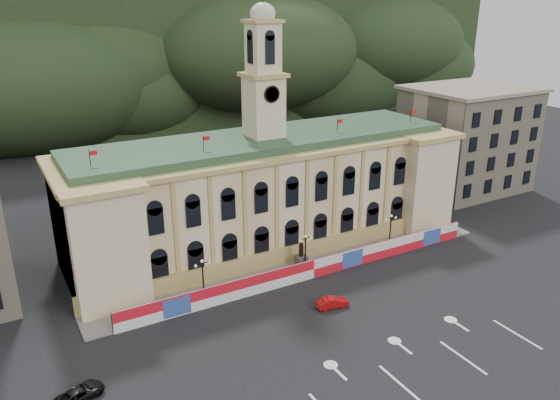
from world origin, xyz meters
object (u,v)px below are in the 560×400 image
lamp_center (305,250)px  statue (301,260)px  black_suv (80,394)px  red_sedan (333,302)px

lamp_center → statue: bearing=90.0°
lamp_center → black_suv: 31.92m
statue → lamp_center: size_ratio=0.72×
lamp_center → black_suv: bearing=-160.5°
red_sedan → black_suv: 28.16m
black_suv → statue: bearing=-89.7°
statue → black_suv: (-30.00, -11.61, -0.57)m
lamp_center → red_sedan: bearing=-101.9°
statue → red_sedan: statue is taller
lamp_center → red_sedan: 9.49m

